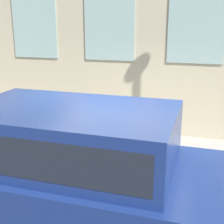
% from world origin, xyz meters
% --- Properties ---
extents(ground_plane, '(80.00, 80.00, 0.00)m').
position_xyz_m(ground_plane, '(0.00, 0.00, 0.00)').
color(ground_plane, '#47474C').
extents(sidewalk, '(2.61, 60.00, 0.13)m').
position_xyz_m(sidewalk, '(1.31, 0.00, 0.06)').
color(sidewalk, '#9E9B93').
rests_on(sidewalk, ground_plane).
extents(fire_hydrant, '(0.34, 0.45, 0.84)m').
position_xyz_m(fire_hydrant, '(0.46, 0.13, 0.56)').
color(fire_hydrant, red).
rests_on(fire_hydrant, sidewalk).
extents(person, '(0.31, 0.20, 1.28)m').
position_xyz_m(person, '(0.97, 0.64, 0.90)').
color(person, '#998466').
rests_on(person, sidewalk).
extents(parked_truck_navy_near, '(2.03, 4.66, 1.78)m').
position_xyz_m(parked_truck_navy_near, '(-1.23, 0.45, 1.03)').
color(parked_truck_navy_near, black).
rests_on(parked_truck_navy_near, ground_plane).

